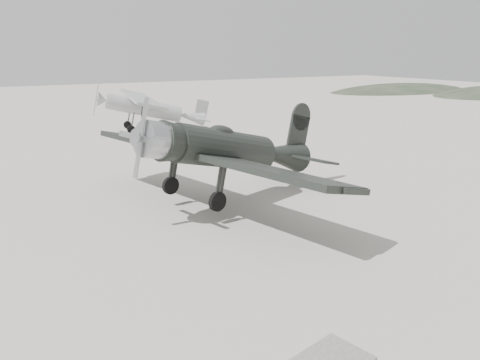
{
  "coord_description": "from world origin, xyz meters",
  "views": [
    {
      "loc": [
        -8.74,
        -13.07,
        6.05
      ],
      "look_at": [
        -0.74,
        1.31,
        1.5
      ],
      "focal_mm": 35.0,
      "sensor_mm": 36.0,
      "label": 1
    }
  ],
  "objects": [
    {
      "name": "highwing_monoplane",
      "position": [
        2.48,
        21.25,
        2.11
      ],
      "size": [
        8.51,
        11.93,
        3.37
      ],
      "rotation": [
        0.0,
        0.23,
        -0.17
      ],
      "color": "#9EA2A3",
      "rests_on": "ground"
    },
    {
      "name": "lowwing_monoplane",
      "position": [
        -0.12,
        3.21,
        2.2
      ],
      "size": [
        9.35,
        12.89,
        4.15
      ],
      "rotation": [
        0.0,
        0.24,
        0.26
      ],
      "color": "black",
      "rests_on": "ground"
    },
    {
      "name": "ground",
      "position": [
        0.0,
        0.0,
        0.0
      ],
      "size": [
        160.0,
        160.0,
        0.0
      ],
      "primitive_type": "plane",
      "color": "#A59F92",
      "rests_on": "ground"
    },
    {
      "name": "hill_northeast",
      "position": [
        50.0,
        40.0,
        0.0
      ],
      "size": [
        32.0,
        16.0,
        5.2
      ],
      "primitive_type": "ellipsoid",
      "color": "#283426",
      "rests_on": "ground"
    }
  ]
}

